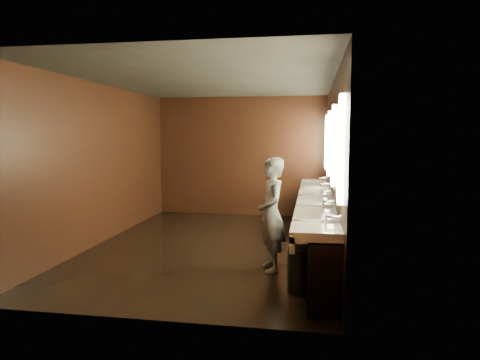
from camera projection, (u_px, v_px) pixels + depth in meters
The scene contains 10 objects.
floor at pixel (212, 246), 7.36m from camera, with size 6.00×6.00×0.00m, color black.
ceiling at pixel (211, 81), 7.07m from camera, with size 4.00×6.00×0.02m, color #2D2D2B.
wall_back at pixel (241, 156), 10.16m from camera, with size 4.00×0.02×2.80m, color black.
wall_front at pixel (143, 185), 4.27m from camera, with size 4.00×0.02×2.80m, color black.
wall_left at pixel (102, 164), 7.55m from camera, with size 0.02×6.00×2.80m, color black.
wall_right at pixel (333, 166), 6.88m from camera, with size 0.02×6.00×2.80m, color black.
sink_counter at pixel (319, 221), 7.01m from camera, with size 0.55×5.40×1.01m.
mirror_band at pixel (332, 145), 6.85m from camera, with size 0.06×5.03×1.15m.
person at pixel (272, 214), 5.98m from camera, with size 0.58×0.38×1.60m, color #87A4C9.
trash_bin at pixel (302, 270), 5.17m from camera, with size 0.35×0.35×0.55m, color black.
Camera 1 is at (1.67, -7.02, 1.90)m, focal length 32.00 mm.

